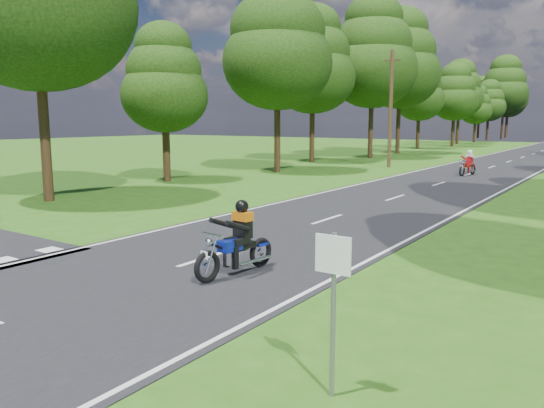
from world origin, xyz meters
The scene contains 7 objects.
ground centered at (0.00, 0.00, 0.00)m, with size 160.00×160.00×0.00m, color #265112.
main_road centered at (0.00, 50.00, 0.01)m, with size 7.00×140.00×0.02m, color black.
road_markings centered at (-0.14, 48.13, 0.02)m, with size 7.40×140.00×0.01m.
telegraph_pole centered at (-6.00, 28.00, 4.07)m, with size 1.20×0.26×8.00m.
road_sign centered at (5.50, -2.01, 1.34)m, with size 0.45×0.07×2.00m.
rider_near_blue centered at (1.43, 1.29, 0.81)m, with size 0.64×1.91×1.59m, color navy, non-canonical shape.
rider_far_red centered at (0.08, 25.20, 0.78)m, with size 0.60×1.81×1.51m, color #A9160D, non-canonical shape.
Camera 1 is at (8.26, -7.28, 3.27)m, focal length 35.00 mm.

